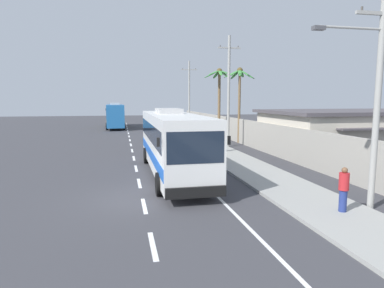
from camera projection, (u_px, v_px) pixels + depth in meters
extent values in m
plane|color=#3A3A3F|center=(143.00, 198.00, 14.49)|extent=(160.00, 160.00, 0.00)
cube|color=#999993|center=(224.00, 155.00, 25.57)|extent=(3.20, 90.00, 0.14)
cube|color=white|center=(153.00, 246.00, 9.76)|extent=(0.16, 2.00, 0.01)
cube|color=white|center=(144.00, 206.00, 13.42)|extent=(0.16, 2.00, 0.01)
cube|color=white|center=(139.00, 183.00, 17.09)|extent=(0.16, 2.00, 0.01)
cube|color=white|center=(136.00, 168.00, 20.76)|extent=(0.16, 2.00, 0.01)
cube|color=white|center=(134.00, 158.00, 24.43)|extent=(0.16, 2.00, 0.01)
cube|color=white|center=(132.00, 151.00, 28.10)|extent=(0.16, 2.00, 0.01)
cube|color=white|center=(131.00, 145.00, 31.77)|extent=(0.16, 2.00, 0.01)
cube|color=white|center=(130.00, 140.00, 35.44)|extent=(0.16, 2.00, 0.01)
cube|color=white|center=(129.00, 136.00, 39.11)|extent=(0.16, 2.00, 0.01)
cube|color=white|center=(128.00, 133.00, 42.77)|extent=(0.16, 2.00, 0.01)
cube|color=white|center=(128.00, 131.00, 46.44)|extent=(0.16, 2.00, 0.01)
cube|color=white|center=(127.00, 128.00, 50.11)|extent=(0.16, 2.00, 0.01)
cube|color=white|center=(127.00, 126.00, 53.78)|extent=(0.16, 2.00, 0.01)
cube|color=white|center=(127.00, 125.00, 57.45)|extent=(0.16, 2.00, 0.01)
cube|color=white|center=(126.00, 123.00, 61.12)|extent=(0.16, 2.00, 0.01)
cube|color=white|center=(169.00, 148.00, 29.70)|extent=(0.14, 70.00, 0.01)
cube|color=#9E998E|center=(252.00, 134.00, 30.08)|extent=(0.24, 60.00, 2.38)
cube|color=white|center=(172.00, 141.00, 19.03)|extent=(2.53, 12.19, 3.04)
cube|color=#192333|center=(172.00, 131.00, 19.15)|extent=(2.56, 11.21, 0.97)
cube|color=#192333|center=(196.00, 148.00, 13.10)|extent=(2.31, 0.10, 1.28)
cube|color=blue|center=(173.00, 153.00, 19.12)|extent=(2.56, 11.94, 0.55)
cube|color=black|center=(196.00, 192.00, 13.24)|extent=(2.46, 0.16, 0.44)
cube|color=#B7B7B7|center=(168.00, 111.00, 20.29)|extent=(1.38, 2.68, 0.28)
cube|color=black|center=(229.00, 140.00, 13.57)|extent=(0.12, 0.08, 0.36)
cube|color=black|center=(158.00, 142.00, 12.98)|extent=(0.12, 0.08, 0.36)
cylinder|color=black|center=(213.00, 181.00, 15.33)|extent=(0.32, 1.04, 1.04)
cylinder|color=black|center=(160.00, 184.00, 14.82)|extent=(0.32, 1.04, 1.04)
cylinder|color=black|center=(182.00, 154.00, 23.01)|extent=(0.32, 1.04, 1.04)
cylinder|color=black|center=(146.00, 155.00, 22.50)|extent=(0.32, 1.04, 1.04)
cube|color=#2366A8|center=(115.00, 115.00, 50.73)|extent=(2.74, 11.56, 3.14)
cube|color=#192333|center=(115.00, 111.00, 50.46)|extent=(2.74, 10.64, 1.01)
cube|color=#192333|center=(115.00, 111.00, 56.17)|extent=(2.22, 0.16, 1.32)
cube|color=orange|center=(115.00, 120.00, 50.82)|extent=(2.77, 11.33, 0.57)
cube|color=black|center=(115.00, 122.00, 56.49)|extent=(2.37, 0.23, 0.44)
cube|color=#B7B7B7|center=(115.00, 104.00, 49.12)|extent=(1.40, 2.57, 0.28)
cube|color=black|center=(106.00, 109.00, 55.61)|extent=(0.12, 0.08, 0.36)
cube|color=black|center=(123.00, 109.00, 56.26)|extent=(0.12, 0.08, 0.36)
cylinder|color=black|center=(108.00, 123.00, 54.52)|extent=(0.35, 1.05, 1.04)
cylinder|color=black|center=(122.00, 123.00, 55.07)|extent=(0.35, 1.05, 1.04)
cylinder|color=black|center=(107.00, 126.00, 47.32)|extent=(0.35, 1.05, 1.04)
cylinder|color=black|center=(124.00, 126.00, 47.86)|extent=(0.35, 1.05, 1.04)
cylinder|color=black|center=(190.00, 149.00, 27.07)|extent=(0.12, 0.60, 0.60)
cylinder|color=black|center=(187.00, 147.00, 28.38)|extent=(0.14, 0.60, 0.60)
cube|color=red|center=(189.00, 145.00, 27.65)|extent=(0.28, 1.11, 0.36)
cube|color=black|center=(188.00, 142.00, 27.91)|extent=(0.26, 0.61, 0.12)
cylinder|color=gray|center=(190.00, 145.00, 27.15)|extent=(0.07, 0.32, 0.67)
cylinder|color=black|center=(190.00, 139.00, 27.19)|extent=(0.56, 0.06, 0.04)
sphere|color=#EAEACC|center=(190.00, 141.00, 27.09)|extent=(0.14, 0.14, 0.14)
cylinder|color=navy|center=(188.00, 138.00, 27.82)|extent=(0.32, 0.32, 0.66)
sphere|color=blue|center=(188.00, 133.00, 27.76)|extent=(0.26, 0.26, 0.26)
cylinder|color=beige|center=(220.00, 147.00, 26.43)|extent=(0.28, 0.28, 0.86)
cylinder|color=gold|center=(220.00, 137.00, 26.33)|extent=(0.36, 0.36, 0.68)
sphere|color=#9E704C|center=(220.00, 131.00, 26.27)|extent=(0.24, 0.24, 0.24)
cylinder|color=black|center=(201.00, 138.00, 32.93)|extent=(0.28, 0.28, 0.80)
cylinder|color=beige|center=(201.00, 130.00, 32.83)|extent=(0.36, 0.36, 0.64)
sphere|color=beige|center=(201.00, 126.00, 32.78)|extent=(0.23, 0.23, 0.23)
cylinder|color=navy|center=(343.00, 201.00, 12.30)|extent=(0.28, 0.28, 0.81)
cylinder|color=red|center=(344.00, 181.00, 12.20)|extent=(0.36, 0.36, 0.64)
sphere|color=brown|center=(345.00, 170.00, 12.15)|extent=(0.22, 0.22, 0.22)
cylinder|color=#9E9E99|center=(378.00, 95.00, 12.50)|extent=(0.24, 0.24, 8.76)
cube|color=#9E9E99|center=(384.00, 14.00, 12.12)|extent=(2.28, 0.12, 0.12)
cylinder|color=#4C4742|center=(362.00, 9.00, 11.92)|extent=(0.08, 0.08, 0.16)
cylinder|color=#9E9E99|center=(351.00, 28.00, 11.93)|extent=(2.58, 0.09, 0.09)
cube|color=#4C4C51|center=(319.00, 28.00, 11.67)|extent=(0.44, 0.24, 0.14)
cylinder|color=#9E9E99|center=(229.00, 92.00, 29.90)|extent=(0.24, 0.24, 9.82)
cube|color=#9E9E99|center=(229.00, 48.00, 29.40)|extent=(2.06, 0.12, 0.12)
cylinder|color=#4C4742|center=(220.00, 46.00, 29.22)|extent=(0.08, 0.08, 0.16)
cylinder|color=#4C4742|center=(238.00, 47.00, 29.55)|extent=(0.08, 0.08, 0.16)
cylinder|color=#9E9E99|center=(189.00, 96.00, 47.38)|extent=(0.24, 0.24, 9.64)
cube|color=#9E9E99|center=(189.00, 70.00, 46.91)|extent=(2.31, 0.12, 0.12)
cylinder|color=#4C4742|center=(183.00, 69.00, 46.70)|extent=(0.08, 0.08, 0.16)
cylinder|color=#4C4742|center=(196.00, 69.00, 47.08)|extent=(0.08, 0.08, 0.16)
cylinder|color=brown|center=(219.00, 106.00, 35.80)|extent=(0.29, 0.29, 7.22)
ellipsoid|color=#3D893D|center=(227.00, 73.00, 35.62)|extent=(1.79, 0.56, 0.63)
ellipsoid|color=#3D893D|center=(224.00, 74.00, 36.03)|extent=(1.56, 1.43, 0.67)
ellipsoid|color=#3D893D|center=(216.00, 75.00, 36.14)|extent=(0.57, 1.73, 0.85)
ellipsoid|color=#3D893D|center=(212.00, 74.00, 35.50)|extent=(1.70, 0.96, 0.88)
ellipsoid|color=#3D893D|center=(214.00, 73.00, 34.75)|extent=(1.66, 1.27, 0.67)
ellipsoid|color=#3D893D|center=(220.00, 73.00, 34.52)|extent=(0.63, 1.77, 0.76)
ellipsoid|color=#3D893D|center=(226.00, 73.00, 34.84)|extent=(1.41, 1.55, 0.73)
sphere|color=brown|center=(219.00, 71.00, 35.32)|extent=(0.56, 0.56, 0.56)
cylinder|color=brown|center=(239.00, 107.00, 32.78)|extent=(0.25, 0.25, 7.01)
ellipsoid|color=#3D893D|center=(247.00, 74.00, 32.41)|extent=(1.59, 0.59, 0.99)
ellipsoid|color=#3D893D|center=(241.00, 74.00, 33.10)|extent=(1.18, 1.61, 0.73)
ellipsoid|color=#3D893D|center=(235.00, 75.00, 33.03)|extent=(0.78, 1.63, 0.92)
ellipsoid|color=#3D893D|center=(232.00, 74.00, 32.57)|extent=(1.61, 1.07, 0.83)
ellipsoid|color=#3D893D|center=(233.00, 73.00, 31.95)|extent=(1.65, 0.88, 0.85)
ellipsoid|color=#3D893D|center=(240.00, 73.00, 31.57)|extent=(0.87, 1.66, 0.81)
ellipsoid|color=#3D893D|center=(246.00, 74.00, 31.83)|extent=(1.14, 1.51, 0.97)
sphere|color=brown|center=(240.00, 70.00, 32.31)|extent=(0.56, 0.56, 0.56)
cube|color=beige|center=(351.00, 134.00, 26.21)|extent=(12.16, 8.29, 3.19)
cube|color=#4C474C|center=(352.00, 112.00, 25.98)|extent=(12.89, 8.79, 0.24)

